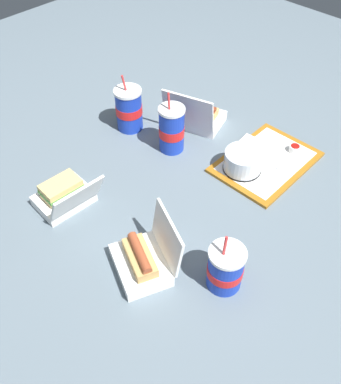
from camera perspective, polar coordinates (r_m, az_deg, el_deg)
ground_plane at (r=1.45m, az=0.54°, el=0.22°), size 3.20×3.20×0.00m
food_tray at (r=1.58m, az=12.61°, el=3.92°), size 0.37×0.26×0.01m
cake_container at (r=1.50m, az=9.64°, el=4.02°), size 0.14×0.14×0.07m
ketchup_cup at (r=1.63m, az=16.23°, el=5.62°), size 0.04×0.04×0.02m
napkin_stack at (r=1.62m, az=10.74°, el=6.12°), size 0.11×0.11×0.00m
plastic_fork at (r=1.57m, az=15.67°, el=3.48°), size 0.10×0.06×0.00m
clamshell_sandwich_center at (r=1.41m, az=-13.94°, el=-0.45°), size 0.18×0.20×0.16m
clamshell_hotdog_back at (r=1.22m, az=-3.59°, el=-8.98°), size 0.22×0.23×0.17m
clamshell_hotdog_corner at (r=1.70m, az=3.38°, el=10.18°), size 0.23×0.25×0.18m
soda_cup_right at (r=1.17m, az=7.33°, el=-10.05°), size 0.10×0.10×0.20m
soda_cup_center at (r=1.66m, az=-5.56°, el=10.95°), size 0.11×0.11×0.23m
soda_cup_corner at (r=1.55m, az=0.15°, el=8.37°), size 0.10×0.10×0.24m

